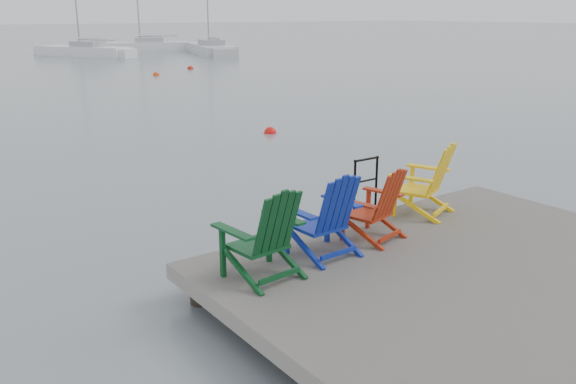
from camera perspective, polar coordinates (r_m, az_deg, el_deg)
ground at (r=7.88m, az=17.96°, el=-10.55°), size 400.00×400.00×0.00m
dock at (r=7.73m, az=18.18°, el=-8.25°), size 6.00×5.00×1.40m
handrail at (r=9.20m, az=7.28°, el=1.01°), size 0.48×0.04×0.90m
chair_green at (r=6.96m, az=-2.13°, el=-3.87°), size 0.94×0.88×1.10m
chair_blue at (r=7.62m, az=3.59°, el=-2.11°), size 0.90×0.83×1.09m
chair_red at (r=8.26m, az=8.31°, el=-1.09°), size 0.93×0.88×1.00m
chair_yellow at (r=9.43m, az=12.88°, el=1.21°), size 1.07×1.03×1.11m
sailboat_near at (r=53.83m, az=-18.49°, el=12.31°), size 6.07×8.40×11.63m
sailboat_mid at (r=54.98m, az=-7.28°, el=13.07°), size 5.32×10.25×13.50m
sailboat_far at (r=60.13m, az=-13.21°, el=13.06°), size 8.43×4.25×11.30m
buoy_a at (r=18.34m, az=-1.67°, el=5.53°), size 0.38×0.38×0.38m
buoy_c at (r=40.20m, az=-9.12°, el=11.30°), size 0.40×0.40×0.40m
buoy_d at (r=36.38m, az=-12.23°, el=10.61°), size 0.39×0.39×0.39m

